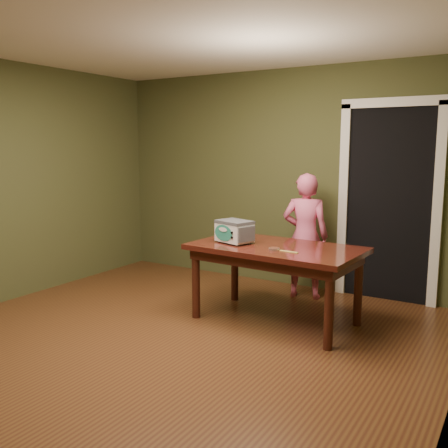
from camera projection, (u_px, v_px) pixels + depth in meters
floor at (151, 351)px, 4.16m from camera, size 5.00×5.00×0.00m
room_shell at (146, 144)px, 3.90m from camera, size 4.52×5.02×2.61m
doorway at (395, 203)px, 5.68m from camera, size 1.10×0.66×2.25m
dining_table at (276, 256)px, 4.78m from camera, size 1.65×0.99×0.75m
toy_oven at (234, 231)px, 4.90m from camera, size 0.41×0.33×0.22m
baking_pan at (274, 249)px, 4.57m from camera, size 0.10×0.10×0.02m
spatula at (289, 252)px, 4.49m from camera, size 0.18×0.04×0.01m
child at (305, 236)px, 5.55m from camera, size 0.57×0.44×1.40m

